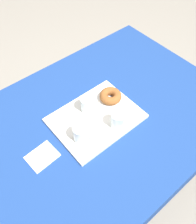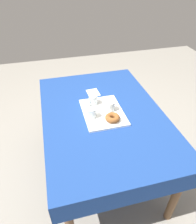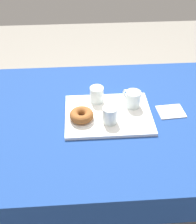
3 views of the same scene
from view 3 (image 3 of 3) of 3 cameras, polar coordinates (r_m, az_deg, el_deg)
The scene contains 9 objects.
ground_plane at distance 2.03m, azimuth 1.54°, elevation -16.85°, with size 6.00×6.00×0.00m, color gray.
dining_table at distance 1.54m, azimuth 1.95°, elevation -3.10°, with size 1.46×1.01×0.73m.
serving_tray at distance 1.48m, azimuth 2.01°, elevation -0.41°, with size 0.43×0.33×0.02m, color white.
tea_mug_left at distance 1.51m, azimuth 6.80°, elevation 2.48°, with size 0.09×0.11×0.09m.
water_glass_near at distance 1.53m, azimuth -0.25°, elevation 3.28°, with size 0.07×0.07×0.09m.
water_glass_far at distance 1.40m, azimuth 2.40°, elevation -0.75°, with size 0.07×0.07×0.09m.
donut_plate_left at distance 1.43m, azimuth -3.20°, elevation -1.40°, with size 0.12×0.12×0.01m, color white.
sugar_donut_left at distance 1.42m, azimuth -3.24°, elevation -0.62°, with size 0.12×0.12×0.04m, color brown.
paper_napkin at distance 1.55m, azimuth 14.06°, elevation 0.07°, with size 0.13×0.11×0.01m, color white.
Camera 3 is at (0.13, 1.13, 1.68)m, focal length 46.73 mm.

